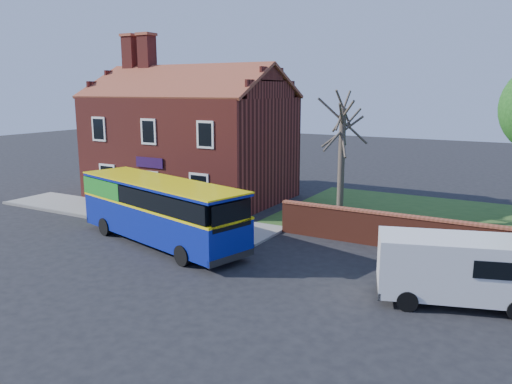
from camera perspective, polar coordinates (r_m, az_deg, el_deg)
The scene contains 7 objects.
ground at distance 20.59m, azimuth -10.75°, elevation -8.41°, with size 120.00×120.00×0.00m, color black.
pavement at distance 29.17m, azimuth -14.05°, elevation -2.47°, with size 18.00×3.50×0.12m, color gray.
kerb at distance 27.97m, azimuth -16.51°, elevation -3.18°, with size 18.00×0.15×0.14m, color slate.
shop_building at distance 32.93m, azimuth -7.49°, elevation 5.29°, with size 12.30×8.13×10.50m.
bus at distance 23.41m, azimuth -11.30°, elevation -1.71°, with size 9.98×4.87×2.95m.
van_near at distance 17.85m, azimuth 22.16°, elevation -7.97°, with size 5.50×3.49×2.25m.
bare_tree at distance 26.30m, azimuth 9.74°, elevation 3.61°, with size 2.48×2.96×6.62m.
Camera 1 is at (12.64, -14.68, 6.98)m, focal length 35.00 mm.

